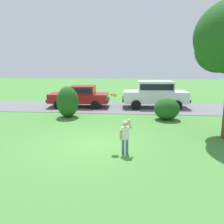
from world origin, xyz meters
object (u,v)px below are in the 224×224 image
parked_sedan (80,95)px  child_thrower (125,135)px  parked_suv (155,93)px  frisbee (113,95)px

parked_sedan → child_thrower: parked_sedan is taller
parked_sedan → parked_suv: 5.43m
parked_suv → frisbee: size_ratio=15.61×
parked_suv → child_thrower: (-1.76, -9.13, -0.36)m
parked_sedan → parked_suv: bearing=2.5°
frisbee → parked_sedan: bearing=111.1°
parked_sedan → frisbee: (3.18, -8.22, 1.18)m
child_thrower → parked_suv: bearing=79.1°
parked_suv → child_thrower: size_ratio=3.72×
parked_suv → frisbee: 8.80m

